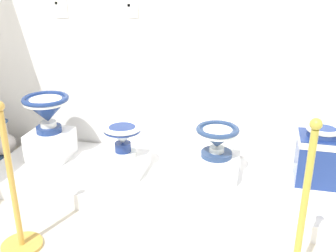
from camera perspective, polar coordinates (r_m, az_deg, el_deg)
The scene contains 14 objects.
display_platform at distance 3.44m, azimuth 0.42°, elevation -8.03°, with size 3.15×0.96×0.14m, color white.
plinth_block_leftmost at distance 3.83m, azimuth -16.34°, elevation -2.52°, with size 0.36×0.36×0.25m, color white.
antique_toilet_leftmost at distance 3.71m, azimuth -16.90°, elevation 2.33°, with size 0.41×0.41×0.33m.
plinth_block_broad_patterned at distance 3.48m, azimuth -6.33°, elevation -5.26°, with size 0.39×0.36×0.14m, color white.
antique_toilet_broad_patterned at distance 3.37m, azimuth -6.51°, elevation -1.28°, with size 0.33×0.33×0.29m.
plinth_block_tall_cobalt at distance 3.39m, azimuth 6.83°, elevation -5.65°, with size 0.38×0.34×0.18m, color white.
antique_toilet_tall_cobalt at distance 3.28m, azimuth 7.03°, elevation -1.65°, with size 0.35×0.35×0.26m.
plinth_block_pale_glazed at distance 3.38m, azimuth 20.21°, elevation -7.99°, with size 0.32×0.29×0.08m, color white.
antique_toilet_pale_glazed at distance 3.26m, azimuth 20.84°, elevation -3.74°, with size 0.34×0.30×0.46m.
info_placard_first at distance 3.86m, azimuth -15.02°, elevation 15.86°, with size 0.13×0.01×0.16m.
info_placard_second at distance 3.60m, azimuth -5.08°, elevation 16.15°, with size 0.10×0.01×0.13m.
decorative_vase_corner at distance 4.30m, azimuth -22.41°, elevation -2.14°, with size 0.25×0.25×0.39m.
stanchion_post_near_left at distance 2.86m, azimuth -20.78°, elevation -11.12°, with size 0.28×0.28×1.04m.
stanchion_post_near_right at distance 2.46m, azimuth 18.11°, elevation -15.36°, with size 0.25×0.25×1.08m.
Camera 1 is at (2.63, -0.52, 1.78)m, focal length 42.82 mm.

